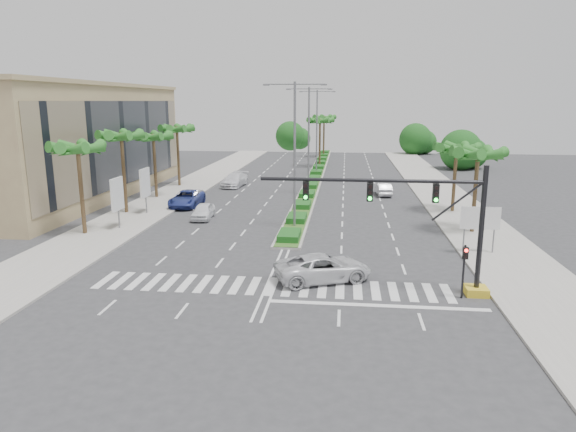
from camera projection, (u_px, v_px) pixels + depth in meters
name	position (u px, v px, depth m)	size (l,w,h in m)	color
ground	(271.00, 287.00, 29.68)	(160.00, 160.00, 0.00)	#333335
footpath_right	(464.00, 216.00, 47.41)	(6.00, 120.00, 0.15)	gray
footpath_left	(148.00, 209.00, 50.70)	(6.00, 120.00, 0.15)	gray
median	(316.00, 175.00, 73.29)	(2.20, 75.00, 0.20)	gray
median_grass	(316.00, 175.00, 73.26)	(1.80, 75.00, 0.04)	#32581E
building	(70.00, 143.00, 56.39)	(12.00, 36.00, 12.00)	tan
signal_gantry	(439.00, 233.00, 27.91)	(12.60, 1.20, 7.20)	gold
pedestrian_signal	(464.00, 263.00, 27.43)	(0.28, 0.36, 3.00)	black
direction_sign	(480.00, 220.00, 35.43)	(2.70, 0.11, 3.40)	slate
billboard_near	(117.00, 195.00, 42.23)	(0.18, 2.10, 4.35)	slate
billboard_far	(145.00, 183.00, 48.05)	(0.18, 2.10, 4.35)	slate
palm_left_near	(78.00, 151.00, 39.69)	(4.57, 4.68, 7.55)	brown
palm_left_mid	(121.00, 139.00, 47.36)	(4.57, 4.68, 7.95)	brown
palm_left_far	(153.00, 139.00, 55.25)	(4.57, 4.68, 7.35)	brown
palm_left_end	(177.00, 131.00, 62.92)	(4.57, 4.68, 7.75)	brown
palm_right_near	(478.00, 157.00, 40.32)	(4.57, 4.68, 7.05)	brown
palm_right_far	(456.00, 151.00, 48.14)	(4.57, 4.68, 6.75)	brown
palm_median_a	(320.00, 122.00, 81.43)	(4.57, 4.68, 8.05)	brown
palm_median_b	(324.00, 119.00, 95.98)	(4.57, 4.68, 8.05)	brown
streetlight_near	(295.00, 147.00, 41.76)	(5.10, 0.25, 12.00)	slate
streetlight_mid	(309.00, 135.00, 57.27)	(5.10, 0.25, 12.00)	slate
streetlight_far	(317.00, 128.00, 72.79)	(5.10, 0.25, 12.00)	slate
car_parked_a	(203.00, 211.00, 46.61)	(1.65, 4.11, 1.40)	white
car_parked_b	(192.00, 197.00, 53.14)	(1.52, 4.36, 1.44)	#BCBBC0
car_parked_c	(187.00, 199.00, 52.09)	(2.66, 5.76, 1.60)	navy
car_parked_d	(235.00, 180.00, 64.27)	(2.32, 5.71, 1.66)	white
car_crossing	(323.00, 268.00, 30.52)	(2.65, 5.75, 1.60)	silver
car_right	(383.00, 189.00, 58.27)	(1.50, 4.31, 1.42)	#B7B7BC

